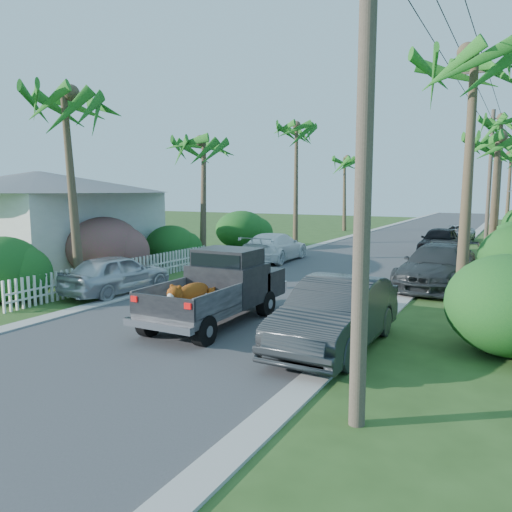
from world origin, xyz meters
The scene contains 30 objects.
ground centered at (0.00, 0.00, 0.00)m, with size 120.00×120.00×0.00m, color #2C491B.
road centered at (0.00, 25.00, 0.01)m, with size 8.00×100.00×0.02m, color #38383A.
curb_left centered at (-4.30, 25.00, 0.03)m, with size 0.60×100.00×0.06m, color #A5A39E.
curb_right centered at (4.30, 25.00, 0.03)m, with size 0.60×100.00×0.06m, color #A5A39E.
pickup_truck centered at (0.33, 2.41, 1.01)m, with size 1.98×5.12×2.06m.
parked_car_rn centered at (4.01, 1.54, 0.82)m, with size 1.73×4.96×1.63m, color #2A2C2E.
parked_car_rm centered at (5.00, 10.44, 0.81)m, with size 2.27×5.58×1.62m, color #2D3032.
parked_car_rf centered at (3.60, 20.75, 0.79)m, with size 1.86×4.62×1.57m, color black.
parked_car_rd centered at (3.63, 28.69, 0.59)m, with size 1.97×4.27×1.19m, color #A8A9AF.
parked_car_ln centered at (-5.00, 3.76, 0.72)m, with size 1.70×4.22×1.44m, color silver.
parked_car_lf centered at (-3.60, 13.88, 0.74)m, with size 2.07×5.10×1.48m, color white.
palm_l_a centered at (-6.20, 3.00, 6.93)m, with size 4.40×4.40×8.20m.
palm_l_b centered at (-6.80, 12.00, 6.15)m, with size 4.40×4.40×7.40m.
palm_l_c centered at (-6.00, 22.00, 7.91)m, with size 4.40×4.40×9.20m.
palm_l_d centered at (-6.50, 34.00, 6.44)m, with size 4.40×4.40×7.70m.
palm_r_a centered at (6.30, 6.00, 7.42)m, with size 4.40×4.40×8.70m.
palm_r_b centered at (6.60, 15.00, 5.95)m, with size 4.40×4.40×7.20m.
palm_r_c centered at (6.20, 26.00, 8.11)m, with size 4.40×4.40×9.40m.
palm_r_d centered at (6.50, 40.00, 6.74)m, with size 4.40×4.40×8.00m.
shrub_l_a centered at (-7.50, 1.00, 1.10)m, with size 2.60×2.86×2.20m, color #13431B.
shrub_l_b centered at (-7.80, 6.00, 1.30)m, with size 3.00×3.30×2.60m, color #B81A55.
shrub_l_c centered at (-7.40, 10.00, 1.00)m, with size 2.40×2.64×2.00m, color #13431B.
shrub_l_d centered at (-8.00, 18.00, 1.20)m, with size 3.20×3.52×2.40m, color #13431B.
shrub_r_a centered at (7.60, 3.00, 1.15)m, with size 2.80×3.08×2.30m, color #13431B.
picket_fence centered at (-6.00, 5.50, 0.50)m, with size 0.10×11.00×1.00m, color white.
house_left centered at (-13.00, 7.00, 2.12)m, with size 9.00×8.00×4.60m.
utility_pole_a centered at (5.60, -2.00, 4.60)m, with size 1.60×0.26×9.00m.
utility_pole_b centered at (5.60, 13.00, 4.60)m, with size 1.60×0.26×9.00m.
utility_pole_c centered at (5.60, 28.00, 4.60)m, with size 1.60×0.26×9.00m.
utility_pole_d centered at (5.60, 43.00, 4.60)m, with size 1.60×0.26×9.00m.
Camera 1 is at (7.75, -9.44, 3.75)m, focal length 35.00 mm.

